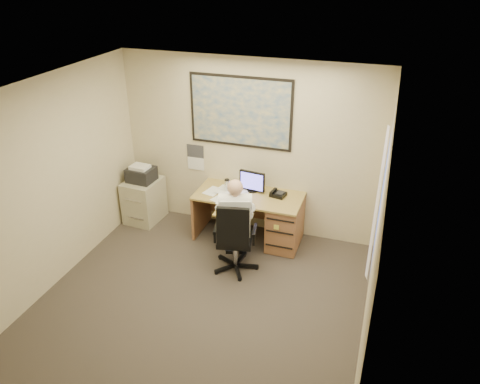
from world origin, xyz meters
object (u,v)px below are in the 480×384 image
(filing_cabinet, at_px, (144,197))
(office_chair, at_px, (234,250))
(person, at_px, (236,225))
(desk, at_px, (270,216))

(filing_cabinet, bearing_deg, office_chair, -21.14)
(filing_cabinet, height_order, office_chair, office_chair)
(office_chair, bearing_deg, filing_cabinet, 143.58)
(person, bearing_deg, filing_cabinet, 139.27)
(filing_cabinet, distance_m, office_chair, 2.05)
(desk, height_order, person, person)
(desk, bearing_deg, person, -108.75)
(desk, relative_size, person, 1.18)
(person, bearing_deg, desk, 53.27)
(office_chair, bearing_deg, person, 71.28)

